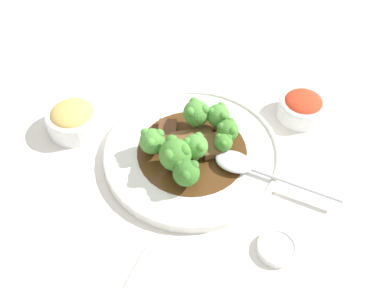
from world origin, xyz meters
name	(u,v)px	position (x,y,z in m)	size (l,w,h in m)	color
ground_plane	(192,156)	(0.00, 0.00, 0.00)	(4.00, 4.00, 0.00)	silver
main_plate	(192,153)	(0.00, 0.00, 0.01)	(0.32, 0.32, 0.02)	white
beef_strip_0	(210,146)	(-0.03, -0.02, 0.03)	(0.06, 0.05, 0.01)	brown
beef_strip_1	(165,136)	(0.06, 0.00, 0.02)	(0.07, 0.08, 0.01)	#56331E
beef_strip_2	(192,138)	(0.01, -0.02, 0.02)	(0.08, 0.08, 0.01)	brown
broccoli_floret_0	(152,141)	(0.05, 0.04, 0.05)	(0.05, 0.05, 0.05)	#8EB756
broccoli_floret_1	(196,146)	(-0.02, 0.01, 0.05)	(0.04, 0.04, 0.05)	#7FA84C
broccoli_floret_2	(174,154)	(0.00, 0.05, 0.06)	(0.05, 0.05, 0.06)	#7FA84C
broccoli_floret_3	(223,142)	(-0.05, -0.03, 0.04)	(0.03, 0.03, 0.04)	#7FA84C
broccoli_floret_4	(228,130)	(-0.04, -0.05, 0.05)	(0.04, 0.04, 0.05)	#8EB756
broccoli_floret_5	(196,113)	(0.03, -0.05, 0.05)	(0.05, 0.05, 0.06)	#8EB756
broccoli_floret_6	(186,172)	(-0.03, 0.06, 0.05)	(0.04, 0.04, 0.05)	#8EB756
broccoli_floret_7	(218,115)	(-0.01, -0.07, 0.05)	(0.04, 0.04, 0.05)	#7FA84C
serving_spoon	(243,165)	(-0.09, -0.02, 0.03)	(0.22, 0.06, 0.01)	silver
side_bowl_kimchi	(302,106)	(-0.11, -0.21, 0.02)	(0.09, 0.09, 0.05)	white
side_bowl_appetizer	(73,119)	(0.22, 0.07, 0.03)	(0.10, 0.10, 0.05)	white
sauce_dish	(277,248)	(-0.21, 0.08, 0.01)	(0.06, 0.06, 0.01)	white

